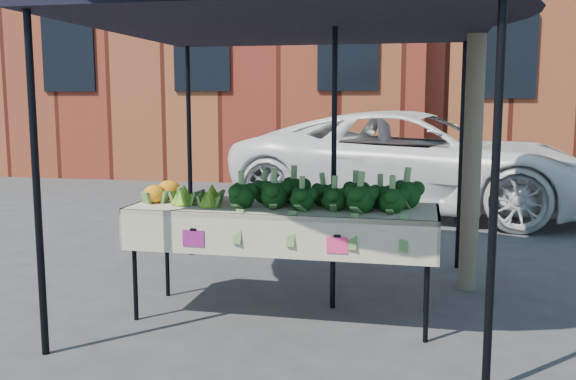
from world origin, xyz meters
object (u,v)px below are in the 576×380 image
at_px(vehicle, 419,28).
at_px(canopy, 294,143).
at_px(table, 283,262).
at_px(street_tree, 478,21).

bearing_deg(vehicle, canopy, -179.67).
distance_m(table, street_tree, 2.69).
height_order(vehicle, street_tree, vehicle).
bearing_deg(street_tree, table, -144.25).
distance_m(canopy, street_tree, 1.95).
distance_m(vehicle, street_tree, 4.17).
bearing_deg(vehicle, street_tree, -161.07).
bearing_deg(street_tree, canopy, -154.77).
bearing_deg(table, street_tree, 35.75).
bearing_deg(canopy, table, -91.56).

